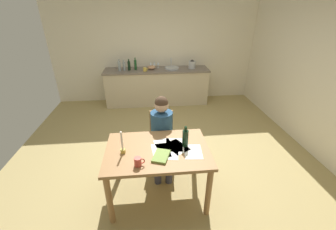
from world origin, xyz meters
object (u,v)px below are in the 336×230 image
chair_at_table (162,136)px  wine_bottle_on_table (185,138)px  coffee_mug (138,162)px  dining_table (158,156)px  mixing_bowl (151,67)px  person_seated (162,131)px  wine_glass_near_sink (158,63)px  teacup_on_counter (145,69)px  bottle_wine_red (129,65)px  candlestick (123,147)px  sink_unit (172,68)px  bottle_oil (119,66)px  wine_glass_by_kettle (154,64)px  bottle_vinegar (124,66)px  wine_glass_back_left (151,64)px  bottle_sauce (135,65)px  book_magazine (161,156)px  stovetop_kettle (192,64)px

chair_at_table → wine_bottle_on_table: bearing=-68.8°
coffee_mug → wine_bottle_on_table: 0.65m
dining_table → mixing_bowl: size_ratio=6.16×
person_seated → wine_glass_near_sink: person_seated is taller
coffee_mug → teacup_on_counter: bearing=88.3°
wine_glass_near_sink → bottle_wine_red: bearing=-167.1°
candlestick → sink_unit: (0.95, 3.21, 0.10)m
dining_table → candlestick: bearing=-175.6°
bottle_oil → wine_glass_by_kettle: (0.85, 0.22, -0.01)m
chair_at_table → wine_bottle_on_table: wine_bottle_on_table is taller
candlestick → mixing_bowl: 3.25m
candlestick → bottle_wine_red: (-0.10, 3.19, 0.19)m
mixing_bowl → wine_glass_by_kettle: wine_glass_by_kettle is taller
bottle_oil → mixing_bowl: bearing=6.6°
chair_at_table → candlestick: bearing=-125.9°
sink_unit → mixing_bowl: (-0.51, 0.01, 0.02)m
bottle_vinegar → mixing_bowl: bottle_vinegar is taller
person_seated → bottle_vinegar: 2.72m
dining_table → person_seated: bearing=79.8°
wine_glass_back_left → wine_glass_near_sink: bearing=0.0°
candlestick → bottle_oil: bottle_oil is taller
wine_bottle_on_table → sink_unit: sink_unit is taller
bottle_sauce → person_seated: bearing=-80.3°
wine_glass_by_kettle → person_seated: bearing=-90.3°
candlestick → teacup_on_counter: (0.28, 3.05, 0.12)m
sink_unit → wine_glass_back_left: size_ratio=2.34×
book_magazine → mixing_bowl: size_ratio=1.22×
wine_glass_back_left → mixing_bowl: bearing=-85.7°
candlestick → wine_bottle_on_table: candlestick is taller
person_seated → bottle_vinegar: person_seated is taller
mixing_bowl → bottle_sauce: bearing=-178.6°
coffee_mug → candlestick: 0.31m
bottle_sauce → teacup_on_counter: bottle_sauce is taller
bottle_vinegar → teacup_on_counter: 0.51m
bottle_sauce → teacup_on_counter: 0.29m
chair_at_table → book_magazine: 0.87m
book_magazine → wine_glass_back_left: (-0.02, 3.48, 0.25)m
mixing_bowl → book_magazine: bearing=-89.9°
book_magazine → stovetop_kettle: size_ratio=1.14×
bottle_wine_red → chair_at_table: bearing=-76.1°
bottle_vinegar → bottle_wine_red: bearing=16.6°
bottle_sauce → stovetop_kettle: 1.41m
teacup_on_counter → wine_glass_near_sink: bearing=41.6°
coffee_mug → stovetop_kettle: stovetop_kettle is taller
wine_glass_by_kettle → wine_glass_back_left: (-0.09, 0.00, 0.00)m
mixing_bowl → wine_glass_near_sink: bearing=37.0°
coffee_mug → stovetop_kettle: bearing=69.7°
stovetop_kettle → teacup_on_counter: size_ratio=1.90×
stovetop_kettle → wine_glass_near_sink: 0.86m
candlestick → wine_glass_back_left: bearing=82.7°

